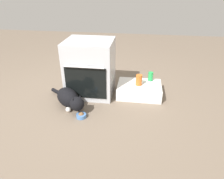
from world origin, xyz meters
TOP-DOWN VIEW (x-y plane):
  - ground at (0.00, 0.00)m, footprint 8.00×8.00m
  - oven at (-0.02, 0.43)m, footprint 0.59×0.56m
  - pantry_cabinet at (0.62, 0.45)m, footprint 0.57×0.42m
  - food_bowl at (0.00, -0.15)m, footprint 0.11×0.11m
  - cat at (-0.19, 0.02)m, footprint 0.59×0.56m
  - sauce_jar at (0.61, 0.44)m, footprint 0.08×0.08m
  - soda_can at (0.77, 0.60)m, footprint 0.07×0.07m

SIDE VIEW (x-z plane):
  - ground at x=0.00m, z-range 0.00..0.00m
  - food_bowl at x=0.00m, z-range -0.01..0.06m
  - pantry_cabinet at x=0.62m, z-range 0.00..0.15m
  - cat at x=-0.19m, z-range 0.01..0.24m
  - soda_can at x=0.77m, z-range 0.15..0.27m
  - sauce_jar at x=0.61m, z-range 0.15..0.29m
  - oven at x=-0.02m, z-range 0.00..0.72m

